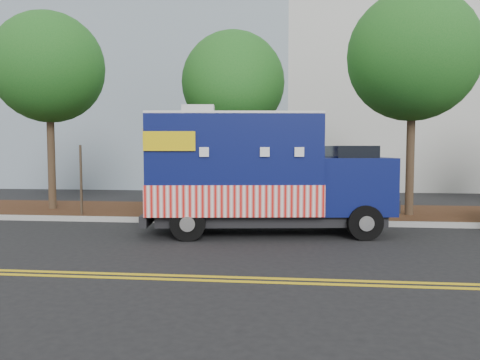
# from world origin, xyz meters

# --- Properties ---
(ground) EXTENTS (120.00, 120.00, 0.00)m
(ground) POSITION_xyz_m (0.00, 0.00, 0.00)
(ground) COLOR black
(ground) RESTS_ON ground
(curb) EXTENTS (120.00, 0.18, 0.15)m
(curb) POSITION_xyz_m (0.00, 1.40, 0.07)
(curb) COLOR #9E9E99
(curb) RESTS_ON ground
(mulch_strip) EXTENTS (120.00, 4.00, 0.15)m
(mulch_strip) POSITION_xyz_m (0.00, 3.50, 0.07)
(mulch_strip) COLOR black
(mulch_strip) RESTS_ON ground
(centerline_near) EXTENTS (120.00, 0.10, 0.01)m
(centerline_near) POSITION_xyz_m (0.00, -4.45, 0.01)
(centerline_near) COLOR gold
(centerline_near) RESTS_ON ground
(centerline_far) EXTENTS (120.00, 0.10, 0.01)m
(centerline_far) POSITION_xyz_m (0.00, -4.70, 0.01)
(centerline_far) COLOR gold
(centerline_far) RESTS_ON ground
(tree_a) EXTENTS (3.82, 3.82, 7.01)m
(tree_a) POSITION_xyz_m (-6.25, 3.09, 5.09)
(tree_a) COLOR #38281C
(tree_a) RESTS_ON ground
(tree_b) EXTENTS (3.58, 3.58, 6.37)m
(tree_b) POSITION_xyz_m (0.13, 3.80, 4.57)
(tree_b) COLOR #38281C
(tree_b) RESTS_ON ground
(tree_c) EXTENTS (4.11, 4.11, 7.27)m
(tree_c) POSITION_xyz_m (5.97, 2.90, 5.20)
(tree_c) COLOR #38281C
(tree_c) RESTS_ON ground
(sign_post) EXTENTS (0.06, 0.06, 2.40)m
(sign_post) POSITION_xyz_m (-4.55, 1.75, 1.20)
(sign_post) COLOR #473828
(sign_post) RESTS_ON ground
(food_truck) EXTENTS (6.76, 3.22, 3.44)m
(food_truck) POSITION_xyz_m (1.20, 0.00, 1.56)
(food_truck) COLOR black
(food_truck) RESTS_ON ground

